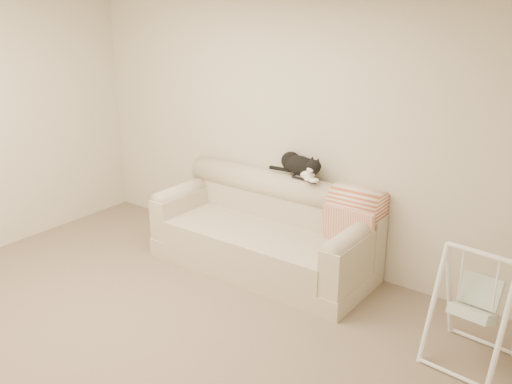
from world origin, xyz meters
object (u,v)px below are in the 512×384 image
remote_a (301,178)px  remote_b (310,180)px  sofa (266,232)px  tuxedo_cat (300,166)px  baby_swing (475,307)px

remote_a → remote_b: remote_a is taller
sofa → tuxedo_cat: tuxedo_cat is taller
baby_swing → remote_a: bearing=162.5°
tuxedo_cat → remote_a: bearing=-49.3°
sofa → remote_a: bearing=41.6°
remote_a → tuxedo_cat: (-0.03, 0.04, 0.10)m
remote_b → remote_a: bearing=176.0°
sofa → remote_b: 0.69m
sofa → tuxedo_cat: bearing=50.9°
baby_swing → sofa: bearing=170.1°
sofa → remote_a: size_ratio=12.08×
remote_a → tuxedo_cat: tuxedo_cat is taller
remote_a → remote_b: size_ratio=1.11×
remote_b → tuxedo_cat: bearing=161.9°
remote_a → baby_swing: remote_a is taller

